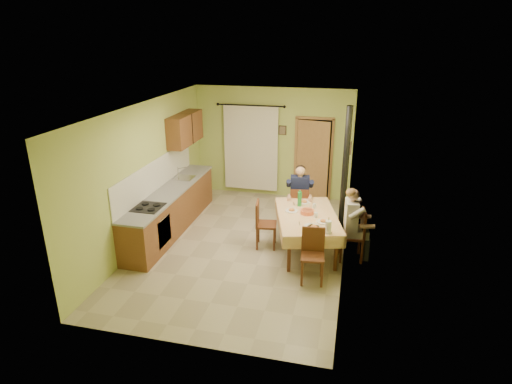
% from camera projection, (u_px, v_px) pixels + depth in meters
% --- Properties ---
extents(floor, '(4.00, 6.00, 0.01)m').
position_uv_depth(floor, '(243.00, 246.00, 8.66)').
color(floor, tan).
rests_on(floor, ground).
extents(room_shell, '(4.04, 6.04, 2.82)m').
position_uv_depth(room_shell, '(242.00, 159.00, 8.01)').
color(room_shell, '#B6C967').
rests_on(room_shell, ground).
extents(kitchen_run, '(0.64, 3.64, 1.56)m').
position_uv_depth(kitchen_run, '(171.00, 209.00, 9.22)').
color(kitchen_run, brown).
rests_on(kitchen_run, ground).
extents(upper_cabinets, '(0.35, 1.40, 0.70)m').
position_uv_depth(upper_cabinets, '(185.00, 129.00, 9.91)').
color(upper_cabinets, brown).
rests_on(upper_cabinets, room_shell).
extents(curtain, '(1.70, 0.07, 2.22)m').
position_uv_depth(curtain, '(251.00, 148.00, 10.97)').
color(curtain, black).
rests_on(curtain, ground).
extents(doorway, '(0.96, 0.22, 2.15)m').
position_uv_depth(doorway, '(313.00, 160.00, 10.73)').
color(doorway, black).
rests_on(doorway, ground).
extents(dining_table, '(1.56, 2.09, 0.76)m').
position_uv_depth(dining_table, '(307.00, 232.00, 8.36)').
color(dining_table, '#DCAC78').
rests_on(dining_table, ground).
extents(tableware, '(0.95, 1.48, 0.33)m').
position_uv_depth(tableware, '(310.00, 214.00, 8.12)').
color(tableware, white).
rests_on(tableware, dining_table).
extents(chair_far, '(0.45, 0.45, 0.95)m').
position_uv_depth(chair_far, '(299.00, 215.00, 9.36)').
color(chair_far, '#542B17').
rests_on(chair_far, ground).
extents(chair_near, '(0.43, 0.43, 0.95)m').
position_uv_depth(chair_near, '(312.00, 266.00, 7.35)').
color(chair_near, '#542B17').
rests_on(chair_near, ground).
extents(chair_right, '(0.50, 0.50, 1.01)m').
position_uv_depth(chair_right, '(351.00, 245.00, 8.08)').
color(chair_right, '#542B17').
rests_on(chair_right, ground).
extents(chair_left, '(0.45, 0.45, 0.96)m').
position_uv_depth(chair_left, '(265.00, 233.00, 8.54)').
color(chair_left, '#542B17').
rests_on(chair_left, ground).
extents(man_far, '(0.62, 0.51, 1.39)m').
position_uv_depth(man_far, '(300.00, 190.00, 9.17)').
color(man_far, '#141938').
rests_on(man_far, chair_far).
extents(man_right, '(0.51, 0.61, 1.39)m').
position_uv_depth(man_right, '(353.00, 216.00, 7.87)').
color(man_right, beige).
rests_on(man_right, chair_right).
extents(stove_flue, '(0.24, 0.24, 2.80)m').
position_uv_depth(stove_flue, '(343.00, 196.00, 8.43)').
color(stove_flue, black).
rests_on(stove_flue, ground).
extents(picture_back, '(0.19, 0.03, 0.23)m').
position_uv_depth(picture_back, '(283.00, 130.00, 10.69)').
color(picture_back, black).
rests_on(picture_back, room_shell).
extents(picture_right, '(0.03, 0.31, 0.21)m').
position_uv_depth(picture_right, '(351.00, 148.00, 8.67)').
color(picture_right, brown).
rests_on(picture_right, room_shell).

